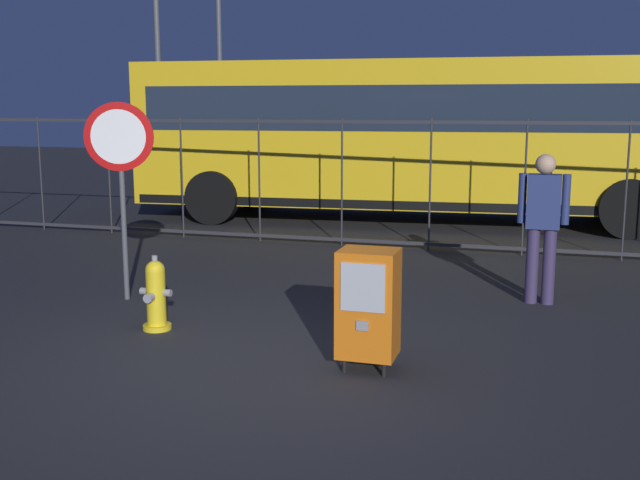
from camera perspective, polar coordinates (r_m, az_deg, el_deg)
name	(u,v)px	position (r m, az deg, el deg)	size (l,w,h in m)	color
ground_plane	(246,365)	(6.55, -5.62, -9.41)	(60.00, 60.00, 0.00)	#262628
fire_hydrant	(156,295)	(7.61, -12.29, -4.08)	(0.33, 0.32, 0.75)	yellow
newspaper_box_primary	(368,303)	(6.29, 3.67, -4.79)	(0.48, 0.42, 1.02)	black
stop_sign	(120,159)	(8.70, -14.85, 5.91)	(0.71, 0.31, 2.23)	#4C4F54
pedestrian	(543,220)	(8.67, 16.47, 1.47)	(0.55, 0.22, 1.67)	#382D51
fence_barrier	(385,183)	(11.69, 4.95, 4.31)	(18.03, 0.04, 2.00)	#2D2D33
bus_near	(417,132)	(14.60, 7.30, 8.11)	(10.66, 3.41, 3.00)	gold
street_light_near_left	(219,45)	(21.18, -7.61, 14.39)	(0.32, 0.32, 6.54)	#4C4F54
street_light_near_right	(157,39)	(19.29, -12.18, 14.61)	(0.32, 0.32, 6.48)	#4C4F54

